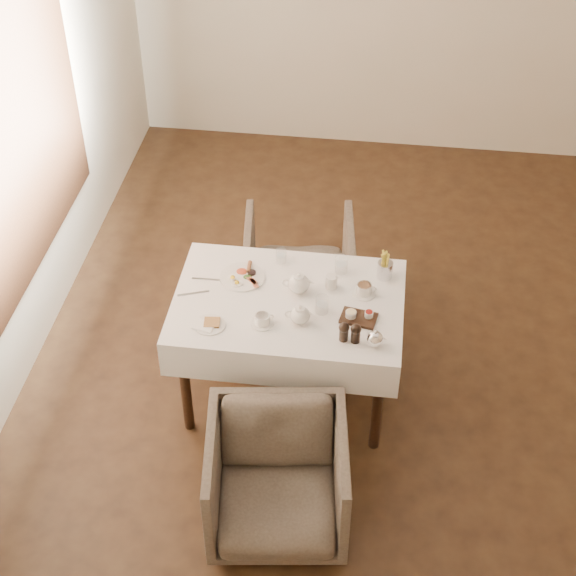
# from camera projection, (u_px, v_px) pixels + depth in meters

# --- Properties ---
(room) EXTENTS (5.00, 5.00, 5.00)m
(room) POSITION_uv_depth(u_px,v_px,m) (12.00, 104.00, 4.85)
(room) COLOR black
(room) RESTS_ON ground
(table) EXTENTS (1.28, 0.88, 0.75)m
(table) POSITION_uv_depth(u_px,v_px,m) (288.00, 315.00, 4.97)
(table) COLOR black
(table) RESTS_ON ground
(armchair_near) EXTENTS (0.79, 0.81, 0.66)m
(armchair_near) POSITION_uv_depth(u_px,v_px,m) (277.00, 479.00, 4.49)
(armchair_near) COLOR #443932
(armchair_near) RESTS_ON ground
(armchair_far) EXTENTS (0.78, 0.80, 0.66)m
(armchair_far) POSITION_uv_depth(u_px,v_px,m) (299.00, 267.00, 5.78)
(armchair_far) COLOR #443932
(armchair_far) RESTS_ON ground
(breakfast_plate) EXTENTS (0.26, 0.26, 0.03)m
(breakfast_plate) POSITION_uv_depth(u_px,v_px,m) (243.00, 276.00, 5.03)
(breakfast_plate) COLOR white
(breakfast_plate) RESTS_ON table
(side_plate) EXTENTS (0.18, 0.17, 0.02)m
(side_plate) POSITION_uv_depth(u_px,v_px,m) (209.00, 325.00, 4.73)
(side_plate) COLOR white
(side_plate) RESTS_ON table
(teapot_centre) EXTENTS (0.18, 0.14, 0.13)m
(teapot_centre) POSITION_uv_depth(u_px,v_px,m) (299.00, 283.00, 4.90)
(teapot_centre) COLOR white
(teapot_centre) RESTS_ON table
(teapot_front) EXTENTS (0.15, 0.12, 0.12)m
(teapot_front) POSITION_uv_depth(u_px,v_px,m) (300.00, 314.00, 4.72)
(teapot_front) COLOR white
(teapot_front) RESTS_ON table
(creamer) EXTENTS (0.07, 0.07, 0.08)m
(creamer) POSITION_uv_depth(u_px,v_px,m) (331.00, 282.00, 4.95)
(creamer) COLOR white
(creamer) RESTS_ON table
(teacup_near) EXTENTS (0.13, 0.13, 0.06)m
(teacup_near) POSITION_uv_depth(u_px,v_px,m) (262.00, 320.00, 4.73)
(teacup_near) COLOR white
(teacup_near) RESTS_ON table
(teacup_far) EXTENTS (0.14, 0.14, 0.07)m
(teacup_far) POSITION_uv_depth(u_px,v_px,m) (364.00, 290.00, 4.91)
(teacup_far) COLOR white
(teacup_far) RESTS_ON table
(glass_left) EXTENTS (0.06, 0.06, 0.09)m
(glass_left) POSITION_uv_depth(u_px,v_px,m) (281.00, 256.00, 5.12)
(glass_left) COLOR silver
(glass_left) RESTS_ON table
(glass_mid) EXTENTS (0.09, 0.09, 0.10)m
(glass_mid) POSITION_uv_depth(u_px,v_px,m) (322.00, 305.00, 4.79)
(glass_mid) COLOR silver
(glass_mid) RESTS_ON table
(glass_right) EXTENTS (0.08, 0.08, 0.10)m
(glass_right) POSITION_uv_depth(u_px,v_px,m) (341.00, 264.00, 5.05)
(glass_right) COLOR silver
(glass_right) RESTS_ON table
(condiment_board) EXTENTS (0.21, 0.16, 0.05)m
(condiment_board) POSITION_uv_depth(u_px,v_px,m) (358.00, 317.00, 4.76)
(condiment_board) COLOR black
(condiment_board) RESTS_ON table
(pepper_mill_left) EXTENTS (0.07, 0.07, 0.12)m
(pepper_mill_left) POSITION_uv_depth(u_px,v_px,m) (344.00, 332.00, 4.62)
(pepper_mill_left) COLOR black
(pepper_mill_left) RESTS_ON table
(pepper_mill_right) EXTENTS (0.07, 0.07, 0.12)m
(pepper_mill_right) POSITION_uv_depth(u_px,v_px,m) (356.00, 333.00, 4.61)
(pepper_mill_right) COLOR black
(pepper_mill_right) RESTS_ON table
(silver_pot) EXTENTS (0.13, 0.11, 0.11)m
(silver_pot) POSITION_uv_depth(u_px,v_px,m) (375.00, 338.00, 4.58)
(silver_pot) COLOR white
(silver_pot) RESTS_ON table
(fries_cup) EXTENTS (0.09, 0.09, 0.19)m
(fries_cup) POSITION_uv_depth(u_px,v_px,m) (385.00, 266.00, 4.99)
(fries_cup) COLOR silver
(fries_cup) RESTS_ON table
(cutlery_fork) EXTENTS (0.18, 0.02, 0.00)m
(cutlery_fork) POSITION_uv_depth(u_px,v_px,m) (207.00, 279.00, 5.02)
(cutlery_fork) COLOR silver
(cutlery_fork) RESTS_ON table
(cutlery_knife) EXTENTS (0.17, 0.08, 0.00)m
(cutlery_knife) POSITION_uv_depth(u_px,v_px,m) (193.00, 293.00, 4.93)
(cutlery_knife) COLOR silver
(cutlery_knife) RESTS_ON table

